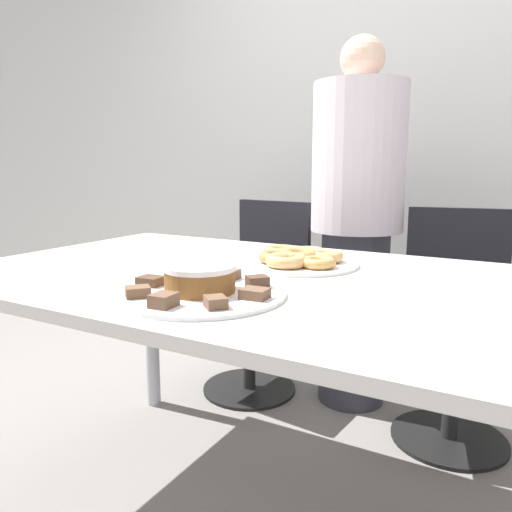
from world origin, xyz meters
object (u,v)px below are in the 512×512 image
object	(u,v)px
office_chair_left	(257,302)
office_chair_right	(455,332)
plate_cake	(200,294)
person_standing	(357,221)
plate_donuts	(299,264)
frosted_cake	(200,278)

from	to	relation	value
office_chair_left	office_chair_right	size ratio (longest dim) A/B	1.00
office_chair_right	plate_cake	distance (m)	1.22
office_chair_right	office_chair_left	bearing A→B (deg)	168.02
person_standing	plate_donuts	bearing A→B (deg)	-84.49
plate_cake	frosted_cake	distance (m)	0.04
frosted_cake	person_standing	bearing A→B (deg)	91.27
office_chair_right	frosted_cake	xyz separation A→B (m)	(-0.41, -1.10, 0.38)
office_chair_left	plate_cake	xyz separation A→B (m)	(0.47, -1.10, 0.35)
plate_donuts	person_standing	bearing A→B (deg)	95.51
person_standing	office_chair_right	size ratio (longest dim) A/B	1.77
plate_cake	frosted_cake	bearing A→B (deg)	0.00
plate_donuts	frosted_cake	distance (m)	0.44
office_chair_right	plate_donuts	world-z (taller)	office_chair_right
plate_cake	office_chair_right	bearing A→B (deg)	69.37
office_chair_left	frosted_cake	xyz separation A→B (m)	(0.47, -1.10, 0.38)
office_chair_right	frosted_cake	bearing A→B (deg)	-122.55
office_chair_right	plate_cake	bearing A→B (deg)	-122.55
person_standing	plate_cake	bearing A→B (deg)	-88.73
person_standing	plate_cake	size ratio (longest dim) A/B	4.04
person_standing	plate_cake	distance (m)	1.19
office_chair_right	person_standing	bearing A→B (deg)	156.29
person_standing	office_chair_left	xyz separation A→B (m)	(-0.45, -0.09, -0.40)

